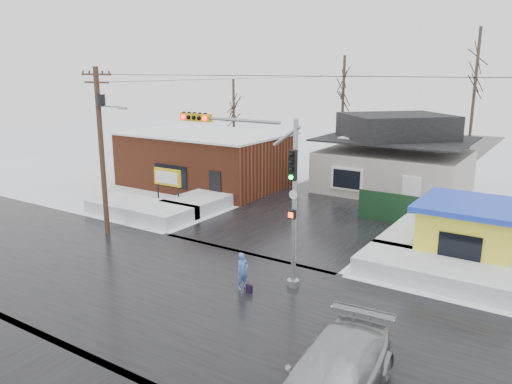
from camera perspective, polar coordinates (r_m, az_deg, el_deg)
The scene contains 20 objects.
ground at distance 21.24m, azimuth -9.50°, elevation -10.98°, with size 120.00×120.00×0.00m, color white.
road_ns at distance 21.24m, azimuth -9.50°, elevation -10.96°, with size 10.00×120.00×0.02m, color black.
road_ew at distance 21.24m, azimuth -9.50°, elevation -10.96°, with size 120.00×10.00×0.02m, color black.
snowbank_nw at distance 31.77m, azimuth -13.04°, elevation -1.95°, with size 7.00×3.00×0.80m, color white.
snowbank_ne at distance 23.07m, azimuth 20.32°, elevation -8.55°, with size 7.00×3.00×0.80m, color white.
snowbank_nside_w at distance 34.06m, azimuth -4.65°, elevation -0.57°, with size 3.00×8.00×0.80m, color white.
snowbank_nside_e at distance 28.09m, azimuth 18.69°, elevation -4.43°, with size 3.00×8.00×0.80m, color white.
traffic_signal at distance 20.62m, azimuth 0.60°, elevation 1.77°, with size 6.05×0.68×7.00m.
utility_pole at distance 27.76m, azimuth -17.21°, elevation 5.48°, with size 3.15×0.44×9.00m.
brick_building at distance 39.20m, azimuth -5.77°, elevation 3.82°, with size 12.20×8.20×4.12m.
marquee_sign at distance 33.12m, azimuth -10.09°, elevation 1.55°, with size 2.20×0.21×2.55m.
house at distance 38.27m, azimuth 15.56°, elevation 3.96°, with size 10.40×8.40×5.76m.
kiosk at distance 25.43m, azimuth 23.16°, elevation -4.20°, with size 4.60×4.60×2.88m.
fence at distance 29.92m, azimuth 18.82°, elevation -2.33°, with size 8.00×0.12×1.80m, color black.
tree_far_left at distance 43.61m, azimuth 10.00°, elevation 12.46°, with size 3.00×3.00×10.00m.
tree_far_mid at distance 42.67m, azimuth 24.00°, elevation 13.62°, with size 3.00×3.00×12.00m.
tree_far_west at distance 46.86m, azimuth -2.59°, elevation 10.78°, with size 3.00×3.00×8.00m.
pedestrian at distance 20.74m, azimuth -1.54°, elevation -9.06°, with size 0.57×0.37×1.56m, color #4772C7.
car at distance 14.37m, azimuth 8.84°, elevation -20.25°, with size 2.34×5.75×1.67m, color #A1A5A8.
shopping_bag at distance 20.63m, azimuth -0.78°, elevation -11.03°, with size 0.28×0.12×0.35m, color black.
Camera 1 is at (13.25, -14.05, 8.85)m, focal length 35.00 mm.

